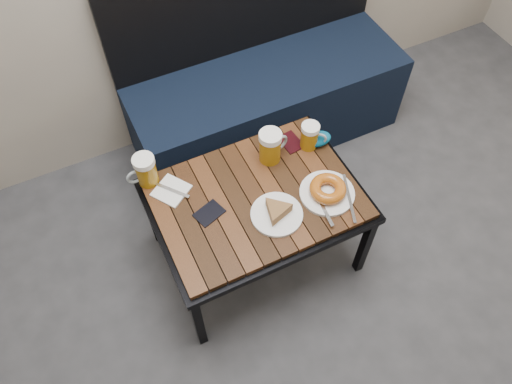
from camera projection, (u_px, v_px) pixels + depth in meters
name	position (u px, v px, depth m)	size (l,w,h in m)	color
bench	(265.00, 96.00, 2.60)	(1.40, 0.50, 0.95)	black
cafe_table	(256.00, 202.00, 2.03)	(0.84, 0.62, 0.47)	black
beer_mug_left	(145.00, 170.00, 1.98)	(0.13, 0.09, 0.14)	#98670C
beer_mug_centre	(271.00, 146.00, 2.04)	(0.14, 0.11, 0.15)	#98670C
beer_mug_right	(310.00, 136.00, 2.09)	(0.12, 0.10, 0.12)	#98670C
plate_pie	(277.00, 212.00, 1.92)	(0.20, 0.20, 0.06)	white
plate_bagel	(328.00, 191.00, 1.98)	(0.22, 0.28, 0.06)	white
napkin_left	(171.00, 191.00, 2.00)	(0.17, 0.17, 0.01)	white
napkin_right	(275.00, 220.00, 1.93)	(0.14, 0.13, 0.01)	white
passport_navy	(209.00, 213.00, 1.94)	(0.08, 0.11, 0.01)	black
passport_burgundy	(291.00, 142.00, 2.15)	(0.08, 0.11, 0.01)	black
knit_pouch	(318.00, 139.00, 2.13)	(0.12, 0.08, 0.05)	navy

